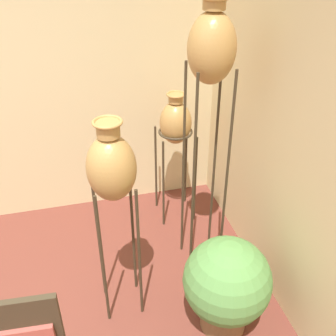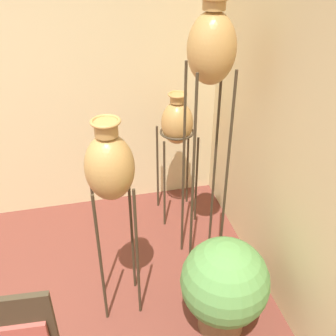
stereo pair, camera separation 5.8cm
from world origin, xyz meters
The scene contains 4 objects.
vase_stand_tall centered at (1.78, 1.18, 1.71)m, with size 0.31×0.31×2.06m.
vase_stand_medium centered at (1.07, 0.88, 1.16)m, with size 0.30×0.30×1.49m.
vase_stand_short centered at (1.73, 1.82, 0.95)m, with size 0.32×0.32×1.23m.
potted_plant centered at (1.72, 0.51, 0.40)m, with size 0.58×0.58×0.73m.
Camera 1 is at (0.91, -1.12, 2.40)m, focal length 42.00 mm.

